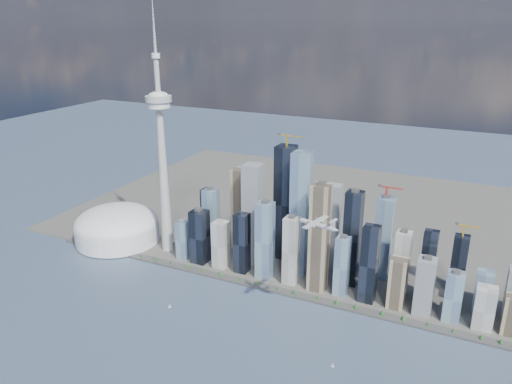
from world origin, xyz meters
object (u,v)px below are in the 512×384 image
at_px(needle_tower, 162,153).
at_px(airplane, 318,224).
at_px(dome_stadium, 117,226).
at_px(sailboat_west, 170,306).
at_px(sailboat_east, 333,365).

bearing_deg(needle_tower, airplane, -22.42).
distance_m(dome_stadium, sailboat_west, 345.02).
relative_size(needle_tower, sailboat_west, 64.95).
bearing_deg(airplane, sailboat_east, -34.35).
relative_size(dome_stadium, sailboat_east, 21.07).
relative_size(dome_stadium, sailboat_west, 23.60).
height_order(dome_stadium, airplane, airplane).
distance_m(airplane, sailboat_west, 345.48).
bearing_deg(dome_stadium, sailboat_west, -34.06).
bearing_deg(sailboat_west, airplane, -15.47).
height_order(airplane, sailboat_west, airplane).
bearing_deg(dome_stadium, sailboat_east, -19.93).
distance_m(dome_stadium, airplane, 606.67).
bearing_deg(needle_tower, dome_stadium, -175.91).
xyz_separation_m(dome_stadium, sailboat_west, (284.22, -192.12, -36.72)).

